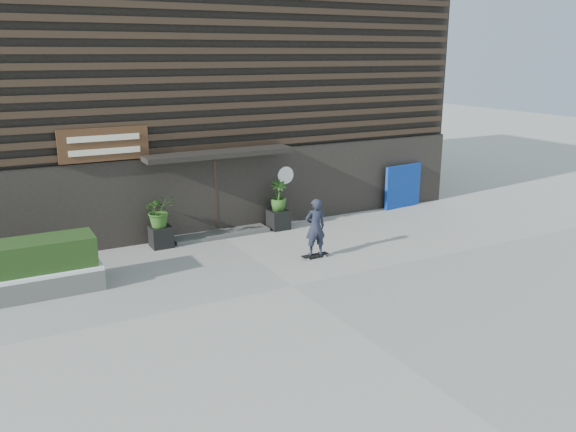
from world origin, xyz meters
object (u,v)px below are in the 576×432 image
planter_pot_left (161,237)px  planter_pot_right (279,220)px  blue_tarp (403,186)px  raised_bed (23,285)px  skateboarder (315,227)px

planter_pot_left → planter_pot_right: same height
blue_tarp → raised_bed: bearing=-177.1°
raised_bed → blue_tarp: bearing=9.9°
planter_pot_right → blue_tarp: (5.18, 0.30, 0.47)m
planter_pot_right → skateboarder: (-0.40, -2.93, 0.57)m
raised_bed → skateboarder: 7.32m
planter_pot_left → planter_pot_right: bearing=0.0°
raised_bed → planter_pot_left: bearing=26.9°
planter_pot_left → skateboarder: size_ratio=0.36×
blue_tarp → planter_pot_left: bearing=174.9°
skateboarder → planter_pot_left: bearing=139.3°
planter_pot_left → planter_pot_right: 3.80m
planter_pot_left → raised_bed: size_ratio=0.17×
skateboarder → blue_tarp: bearing=30.0°
planter_pot_right → raised_bed: bearing=-165.7°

